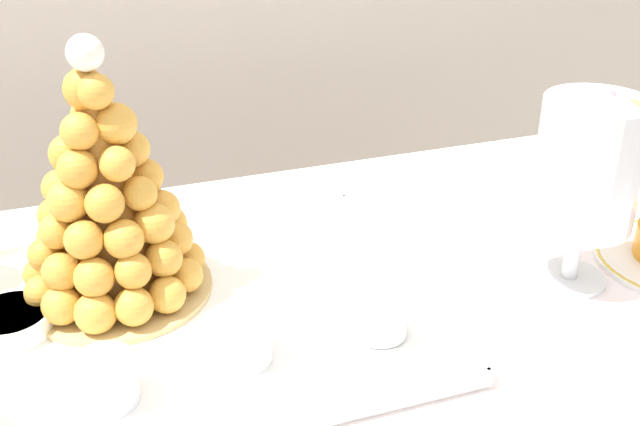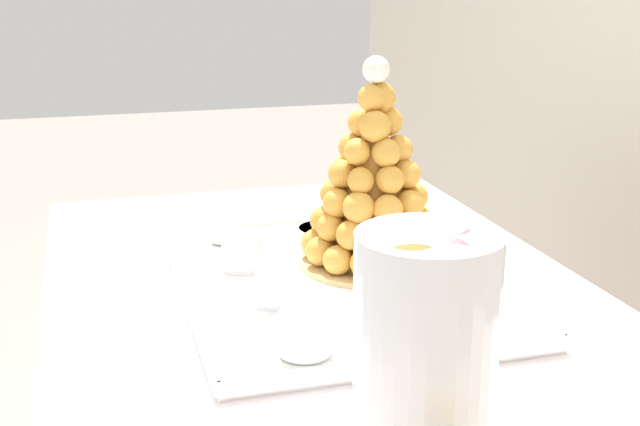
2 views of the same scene
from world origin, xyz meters
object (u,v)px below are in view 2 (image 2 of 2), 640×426
at_px(macaron_goblet, 426,327).
at_px(dessert_cup_centre, 276,289).
at_px(dessert_cup_left, 225,227).
at_px(dessert_cup_mid_left, 242,254).
at_px(wine_glass, 378,165).
at_px(croquembouche, 373,188).
at_px(dessert_cup_mid_right, 305,335).
at_px(serving_tray, 329,281).
at_px(creme_brulee_ramekin, 325,234).

bearing_deg(macaron_goblet, dessert_cup_centre, -175.74).
relative_size(dessert_cup_left, dessert_cup_centre, 0.89).
bearing_deg(dessert_cup_mid_left, wine_glass, 123.01).
bearing_deg(croquembouche, macaron_goblet, -15.10).
bearing_deg(dessert_cup_left, dessert_cup_centre, 4.19).
xyz_separation_m(dessert_cup_left, dessert_cup_mid_right, (0.44, 0.02, -0.00)).
height_order(dessert_cup_mid_right, macaron_goblet, macaron_goblet).
height_order(serving_tray, croquembouche, croquembouche).
bearing_deg(serving_tray, dessert_cup_left, -152.12).
relative_size(serving_tray, macaron_goblet, 2.39).
relative_size(croquembouche, dessert_cup_mid_right, 5.05).
relative_size(croquembouche, dessert_cup_centre, 5.53).
height_order(croquembouche, dessert_cup_centre, croquembouche).
relative_size(dessert_cup_mid_left, creme_brulee_ramekin, 0.64).
bearing_deg(macaron_goblet, wine_glass, 163.07).
distance_m(dessert_cup_left, dessert_cup_mid_left, 0.14).
distance_m(dessert_cup_left, creme_brulee_ramekin, 0.17).
distance_m(dessert_cup_left, dessert_cup_mid_right, 0.44).
bearing_deg(macaron_goblet, creme_brulee_ramekin, 170.97).
bearing_deg(wine_glass, croquembouche, -21.45).
distance_m(macaron_goblet, wine_glass, 0.79).
bearing_deg(macaron_goblet, dessert_cup_left, -175.77).
distance_m(croquembouche, dessert_cup_mid_right, 0.33).
distance_m(dessert_cup_centre, creme_brulee_ramekin, 0.27).
bearing_deg(croquembouche, dessert_cup_left, -130.72).
relative_size(dessert_cup_left, dessert_cup_mid_right, 0.81).
distance_m(dessert_cup_mid_left, dessert_cup_centre, 0.15).
relative_size(serving_tray, wine_glass, 3.83).
xyz_separation_m(dessert_cup_left, creme_brulee_ramekin, (0.05, 0.16, -0.01)).
distance_m(serving_tray, macaron_goblet, 0.52).
distance_m(croquembouche, dessert_cup_mid_left, 0.22).
bearing_deg(macaron_goblet, croquembouche, 164.90).
xyz_separation_m(dessert_cup_left, dessert_cup_mid_left, (0.14, 0.00, -0.00)).
xyz_separation_m(croquembouche, dessert_cup_mid_right, (0.27, -0.18, -0.10)).
bearing_deg(dessert_cup_mid_right, serving_tray, 156.60).
bearing_deg(croquembouche, dessert_cup_mid_right, -33.74).
relative_size(serving_tray, dessert_cup_centre, 10.44).
height_order(dessert_cup_centre, creme_brulee_ramekin, dessert_cup_centre).
xyz_separation_m(serving_tray, creme_brulee_ramekin, (-0.17, 0.04, 0.02)).
bearing_deg(dessert_cup_mid_left, croquembouche, 80.97).
height_order(serving_tray, dessert_cup_centre, dessert_cup_centre).
xyz_separation_m(dessert_cup_mid_left, wine_glass, (-0.18, 0.28, 0.08)).
bearing_deg(wine_glass, dessert_cup_centre, -38.74).
relative_size(croquembouche, creme_brulee_ramekin, 3.30).
relative_size(dessert_cup_mid_left, macaron_goblet, 0.25).
relative_size(dessert_cup_mid_left, wine_glass, 0.40).
xyz_separation_m(serving_tray, wine_glass, (-0.26, 0.17, 0.10)).
bearing_deg(macaron_goblet, dessert_cup_mid_left, -175.02).
xyz_separation_m(croquembouche, dessert_cup_mid_left, (-0.03, -0.20, -0.10)).
bearing_deg(dessert_cup_centre, macaron_goblet, 4.26).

